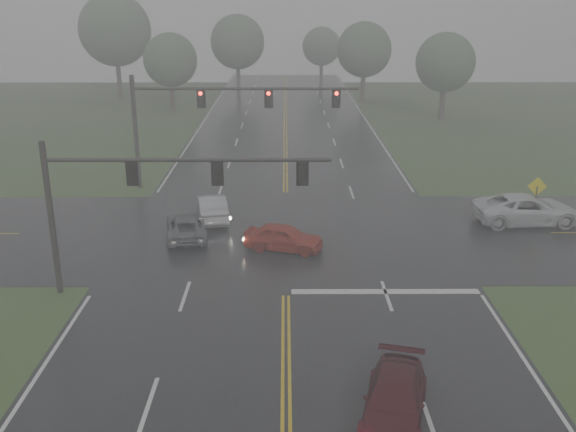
{
  "coord_description": "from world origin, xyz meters",
  "views": [
    {
      "loc": [
        -0.02,
        -11.88,
        12.63
      ],
      "look_at": [
        0.1,
        16.0,
        3.1
      ],
      "focal_mm": 40.0,
      "sensor_mm": 36.0,
      "label": 1
    }
  ],
  "objects_px": {
    "pickup_white": "(525,223)",
    "signal_gantry_near": "(135,189)",
    "sedan_red": "(284,250)",
    "sedan_maroon": "(393,418)",
    "sedan_silver": "(212,219)",
    "signal_gantry_far": "(205,109)",
    "car_grey": "(187,238)"
  },
  "relations": [
    {
      "from": "pickup_white",
      "to": "signal_gantry_near",
      "type": "height_order",
      "value": "signal_gantry_near"
    },
    {
      "from": "sedan_red",
      "to": "signal_gantry_near",
      "type": "relative_size",
      "value": 0.34
    },
    {
      "from": "car_grey",
      "to": "signal_gantry_far",
      "type": "xyz_separation_m",
      "value": [
        0.09,
        9.89,
        5.51
      ]
    },
    {
      "from": "pickup_white",
      "to": "signal_gantry_near",
      "type": "bearing_deg",
      "value": 111.3
    },
    {
      "from": "sedan_maroon",
      "to": "signal_gantry_near",
      "type": "height_order",
      "value": "signal_gantry_near"
    },
    {
      "from": "pickup_white",
      "to": "signal_gantry_far",
      "type": "bearing_deg",
      "value": 65.97
    },
    {
      "from": "car_grey",
      "to": "sedan_silver",
      "type": "bearing_deg",
      "value": -119.09
    },
    {
      "from": "pickup_white",
      "to": "signal_gantry_near",
      "type": "relative_size",
      "value": 0.5
    },
    {
      "from": "signal_gantry_far",
      "to": "pickup_white",
      "type": "bearing_deg",
      "value": -21.31
    },
    {
      "from": "sedan_red",
      "to": "signal_gantry_far",
      "type": "distance_m",
      "value": 14.02
    },
    {
      "from": "car_grey",
      "to": "signal_gantry_near",
      "type": "height_order",
      "value": "signal_gantry_near"
    },
    {
      "from": "sedan_maroon",
      "to": "signal_gantry_near",
      "type": "bearing_deg",
      "value": 151.72
    },
    {
      "from": "sedan_red",
      "to": "signal_gantry_near",
      "type": "distance_m",
      "value": 9.45
    },
    {
      "from": "car_grey",
      "to": "pickup_white",
      "type": "xyz_separation_m",
      "value": [
        19.63,
        2.27,
        0.0
      ]
    },
    {
      "from": "sedan_maroon",
      "to": "sedan_red",
      "type": "relative_size",
      "value": 1.11
    },
    {
      "from": "sedan_maroon",
      "to": "sedan_silver",
      "type": "xyz_separation_m",
      "value": [
        -7.81,
        19.21,
        0.0
      ]
    },
    {
      "from": "sedan_red",
      "to": "sedan_silver",
      "type": "height_order",
      "value": "sedan_silver"
    },
    {
      "from": "sedan_silver",
      "to": "signal_gantry_near",
      "type": "relative_size",
      "value": 0.38
    },
    {
      "from": "car_grey",
      "to": "sedan_red",
      "type": "bearing_deg",
      "value": 151.04
    },
    {
      "from": "sedan_red",
      "to": "signal_gantry_near",
      "type": "height_order",
      "value": "signal_gantry_near"
    },
    {
      "from": "pickup_white",
      "to": "signal_gantry_far",
      "type": "xyz_separation_m",
      "value": [
        -19.54,
        7.62,
        5.51
      ]
    },
    {
      "from": "signal_gantry_near",
      "to": "signal_gantry_far",
      "type": "height_order",
      "value": "signal_gantry_far"
    },
    {
      "from": "signal_gantry_near",
      "to": "signal_gantry_far",
      "type": "distance_m",
      "value": 16.84
    },
    {
      "from": "pickup_white",
      "to": "sedan_silver",
      "type": "bearing_deg",
      "value": 84.81
    },
    {
      "from": "pickup_white",
      "to": "signal_gantry_near",
      "type": "distance_m",
      "value": 23.06
    },
    {
      "from": "sedan_maroon",
      "to": "sedan_silver",
      "type": "height_order",
      "value": "sedan_silver"
    },
    {
      "from": "sedan_red",
      "to": "sedan_silver",
      "type": "relative_size",
      "value": 0.9
    },
    {
      "from": "sedan_red",
      "to": "car_grey",
      "type": "height_order",
      "value": "sedan_red"
    },
    {
      "from": "signal_gantry_far",
      "to": "sedan_silver",
      "type": "bearing_deg",
      "value": -81.8
    },
    {
      "from": "sedan_red",
      "to": "signal_gantry_far",
      "type": "bearing_deg",
      "value": 39.15
    },
    {
      "from": "sedan_silver",
      "to": "car_grey",
      "type": "relative_size",
      "value": 1.0
    },
    {
      "from": "sedan_red",
      "to": "signal_gantry_far",
      "type": "relative_size",
      "value": 0.27
    }
  ]
}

